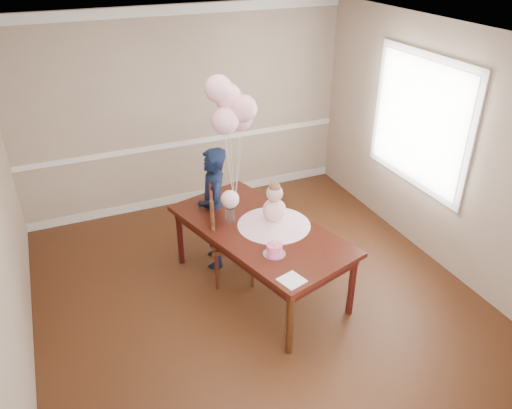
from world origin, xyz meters
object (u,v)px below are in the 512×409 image
(birthday_cake, at_px, (274,249))
(dining_chair_seat, at_px, (233,241))
(dining_table_top, at_px, (260,230))
(woman, at_px, (214,208))

(birthday_cake, height_order, dining_chair_seat, birthday_cake)
(dining_table_top, distance_m, birthday_cake, 0.51)
(birthday_cake, bearing_deg, dining_table_top, 82.51)
(birthday_cake, relative_size, dining_chair_seat, 0.32)
(dining_table_top, relative_size, dining_chair_seat, 4.26)
(dining_table_top, xyz_separation_m, dining_chair_seat, (-0.20, 0.27, -0.25))
(woman, bearing_deg, birthday_cake, 23.93)
(dining_table_top, xyz_separation_m, birthday_cake, (-0.07, -0.50, 0.08))
(woman, bearing_deg, dining_table_top, 37.24)
(birthday_cake, bearing_deg, dining_chair_seat, 100.13)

